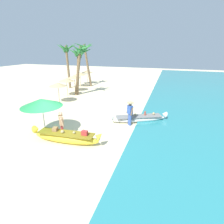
% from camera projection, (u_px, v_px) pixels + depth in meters
% --- Properties ---
extents(ground_plane, '(80.00, 80.00, 0.00)m').
position_uv_depth(ground_plane, '(62.00, 140.00, 9.87)').
color(ground_plane, beige).
extents(boat_yellow_foreground, '(4.07, 1.00, 0.85)m').
position_uv_depth(boat_yellow_foreground, '(66.00, 137.00, 9.56)').
color(boat_yellow_foreground, yellow).
rests_on(boat_yellow_foreground, ground).
extents(boat_white_midground, '(3.87, 2.33, 0.71)m').
position_uv_depth(boat_white_midground, '(139.00, 118.00, 12.30)').
color(boat_white_midground, white).
rests_on(boat_white_midground, ground).
extents(person_vendor_hatted, '(0.55, 0.50, 1.71)m').
position_uv_depth(person_vendor_hatted, '(130.00, 111.00, 11.48)').
color(person_vendor_hatted, '#3D5BA8').
rests_on(person_vendor_hatted, ground).
extents(person_tourist_customer, '(0.50, 0.54, 1.58)m').
position_uv_depth(person_tourist_customer, '(62.00, 123.00, 9.89)').
color(person_tourist_customer, '#B2383D').
rests_on(person_tourist_customer, ground).
extents(patio_umbrella_large, '(2.32, 2.32, 2.22)m').
position_uv_depth(patio_umbrella_large, '(41.00, 103.00, 9.88)').
color(patio_umbrella_large, '#B7B7BC').
rests_on(patio_umbrella_large, ground).
extents(parasol_row_0, '(1.60, 1.60, 1.91)m').
position_uv_depth(parasol_row_0, '(58.00, 84.00, 16.10)').
color(parasol_row_0, '#8E6B47').
rests_on(parasol_row_0, ground).
extents(parasol_row_1, '(1.60, 1.60, 1.91)m').
position_uv_depth(parasol_row_1, '(66.00, 80.00, 18.49)').
color(parasol_row_1, '#8E6B47').
rests_on(parasol_row_1, ground).
extents(parasol_row_2, '(1.60, 1.60, 1.91)m').
position_uv_depth(parasol_row_2, '(74.00, 77.00, 20.48)').
color(parasol_row_2, '#8E6B47').
rests_on(parasol_row_2, ground).
extents(parasol_row_3, '(1.60, 1.60, 1.91)m').
position_uv_depth(parasol_row_3, '(80.00, 74.00, 22.83)').
color(parasol_row_3, '#8E6B47').
rests_on(parasol_row_3, ground).
extents(parasol_row_4, '(1.60, 1.60, 1.91)m').
position_uv_depth(parasol_row_4, '(87.00, 72.00, 24.97)').
color(parasol_row_4, '#8E6B47').
rests_on(parasol_row_4, ground).
extents(palm_tree_tall_inland, '(2.66, 2.31, 5.52)m').
position_uv_depth(palm_tree_tall_inland, '(66.00, 52.00, 21.42)').
color(palm_tree_tall_inland, brown).
rests_on(palm_tree_tall_inland, ground).
extents(palm_tree_leaning_seaward, '(2.51, 2.93, 5.42)m').
position_uv_depth(palm_tree_leaning_seaward, '(81.00, 54.00, 17.71)').
color(palm_tree_leaning_seaward, brown).
rests_on(palm_tree_leaning_seaward, ground).
extents(palm_tree_mid_cluster, '(2.66, 2.89, 5.71)m').
position_uv_depth(palm_tree_mid_cluster, '(85.00, 51.00, 22.56)').
color(palm_tree_mid_cluster, brown).
rests_on(palm_tree_mid_cluster, ground).
extents(palm_tree_far_behind, '(2.64, 2.57, 5.00)m').
position_uv_depth(palm_tree_far_behind, '(79.00, 56.00, 18.13)').
color(palm_tree_far_behind, brown).
rests_on(palm_tree_far_behind, ground).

